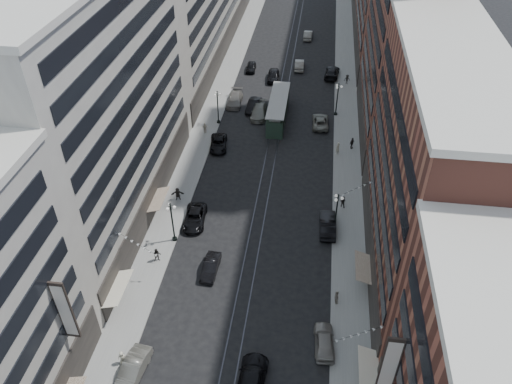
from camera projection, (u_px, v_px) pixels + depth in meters
The scene contains 38 objects.
ground at pixel (279, 112), 82.20m from camera, with size 220.00×220.00×0.00m, color black.
sidewalk_west at pixel (224, 81), 91.06m from camera, with size 4.00×180.00×0.15m, color gray.
sidewalk_east at pixel (346, 88), 88.80m from camera, with size 4.00×180.00×0.15m, color gray.
rail_west at pixel (281, 84), 90.04m from camera, with size 0.12×180.00×0.02m, color #2D2D33.
rail_east at pixel (288, 85), 89.90m from camera, with size 0.12×180.00×0.02m, color #2D2D33.
building_west_mid at pixel (104, 109), 54.27m from camera, with size 8.00×36.00×28.00m, color #A6A294.
building_east_mid at pixel (427, 175), 48.14m from camera, with size 8.00×30.00×24.00m, color brown.
lamppost_sw_far at pixel (172, 221), 56.35m from camera, with size 1.03×1.14×5.52m.
lamppost_sw_mid at pixel (218, 106), 77.34m from camera, with size 1.03×1.14×5.52m.
lamppost_se_far at pixel (336, 212), 57.57m from camera, with size 1.03×1.14×5.52m.
lamppost_se_mid at pixel (337, 98), 79.34m from camera, with size 1.03×1.14×5.52m.
streetcar at pixel (278, 110), 79.41m from camera, with size 2.78×12.58×3.48m.
car_1 at pixel (133, 370), 44.19m from camera, with size 1.73×4.97×1.64m, color #626157.
car_2 at pixel (195, 218), 60.34m from camera, with size 2.46×5.33×1.48m, color black.
car_4 at pixel (324, 341), 46.58m from camera, with size 1.82×4.53×1.54m, color gray.
car_5 at pixel (211, 267), 54.05m from camera, with size 1.50×4.31×1.42m, color black.
car_6 at pixel (251, 380), 43.36m from camera, with size 2.42×5.94×1.72m, color black.
pedestrian_1 at pixel (122, 358), 45.00m from camera, with size 0.78×0.42×1.59m, color beige.
pedestrian_2 at pixel (157, 255), 55.01m from camera, with size 0.84×0.46×1.73m, color black.
pedestrian_4 at pixel (337, 297), 50.40m from camera, with size 0.99×0.45×1.69m, color gray.
car_7 at pixel (218, 143), 73.35m from camera, with size 2.38×5.15×1.43m, color black.
car_8 at pixel (235, 99), 83.85m from camera, with size 2.37×5.84×1.69m, color slate.
car_9 at pixel (251, 67), 94.17m from camera, with size 1.70×4.23×1.44m, color black.
car_10 at pixel (328, 224), 59.20m from camera, with size 1.85×5.30×1.75m, color black.
car_11 at pixel (320, 121), 78.31m from camera, with size 2.45×5.32×1.48m, color slate.
car_12 at pixel (332, 72), 92.04m from camera, with size 2.43×5.98×1.74m, color black.
car_13 at pixel (273, 76), 90.90m from camera, with size 2.06×5.13×1.75m, color black.
car_14 at pixel (308, 35), 106.68m from camera, with size 1.71×4.89×1.61m, color slate.
pedestrian_5 at pixel (178, 194), 63.50m from camera, with size 1.64×0.47×1.77m, color black.
pedestrian_6 at pixel (205, 128), 76.24m from camera, with size 1.01×0.46×1.73m, color #BBB29B.
pedestrian_7 at pixel (343, 202), 62.41m from camera, with size 0.77×0.43×1.59m, color black.
pedestrian_8 at pixel (338, 148), 71.67m from camera, with size 0.69×0.46×1.90m, color beige.
pedestrian_9 at pixel (347, 79), 89.44m from camera, with size 1.10×0.46×1.71m, color black.
car_extra_0 at pixel (254, 105), 82.21m from camera, with size 1.76×5.04×1.66m, color black.
car_extra_1 at pixel (259, 112), 80.55m from camera, with size 2.34×5.76×1.67m, color #67675C.
car_extra_2 at pixel (299, 65), 94.75m from camera, with size 1.69×4.85×1.60m, color gray.
pedestrian_extra_1 at pixel (363, 263), 54.14m from camera, with size 0.78×0.43×1.60m, color black.
pedestrian_extra_2 at pixel (352, 143), 72.83m from camera, with size 1.03×0.47×1.76m, color black.
Camera 1 is at (5.72, -12.56, 40.62)m, focal length 35.00 mm.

